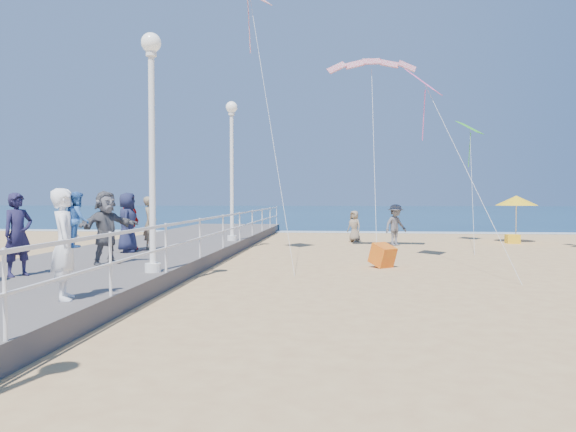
# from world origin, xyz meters

# --- Properties ---
(ground) EXTENTS (160.00, 160.00, 0.00)m
(ground) POSITION_xyz_m (0.00, 0.00, 0.00)
(ground) COLOR tan
(ground) RESTS_ON ground
(ocean) EXTENTS (160.00, 90.00, 0.05)m
(ocean) POSITION_xyz_m (0.00, 65.00, 0.01)
(ocean) COLOR #0C2D4C
(ocean) RESTS_ON ground
(surf_line) EXTENTS (160.00, 1.20, 0.04)m
(surf_line) POSITION_xyz_m (0.00, 20.50, 0.03)
(surf_line) COLOR white
(surf_line) RESTS_ON ground
(boardwalk) EXTENTS (5.00, 44.00, 0.40)m
(boardwalk) POSITION_xyz_m (-7.50, 0.00, 0.20)
(boardwalk) COLOR #66605C
(boardwalk) RESTS_ON ground
(railing) EXTENTS (0.05, 42.00, 0.55)m
(railing) POSITION_xyz_m (-5.05, 0.00, 1.25)
(railing) COLOR white
(railing) RESTS_ON boardwalk
(lamp_post_mid) EXTENTS (0.44, 0.44, 5.32)m
(lamp_post_mid) POSITION_xyz_m (-5.35, 0.00, 3.66)
(lamp_post_mid) COLOR white
(lamp_post_mid) RESTS_ON boardwalk
(lamp_post_far) EXTENTS (0.44, 0.44, 5.32)m
(lamp_post_far) POSITION_xyz_m (-5.35, 9.00, 3.66)
(lamp_post_far) COLOR white
(lamp_post_far) RESTS_ON boardwalk
(woman_holding_toddler) EXTENTS (0.67, 0.79, 1.83)m
(woman_holding_toddler) POSITION_xyz_m (-5.64, -3.42, 1.31)
(woman_holding_toddler) COLOR white
(woman_holding_toddler) RESTS_ON boardwalk
(toddler_held) EXTENTS (0.50, 0.55, 0.92)m
(toddler_held) POSITION_xyz_m (-5.49, -3.27, 1.71)
(toddler_held) COLOR #3168BB
(toddler_held) RESTS_ON boardwalk
(spectator_0) EXTENTS (0.68, 0.77, 1.78)m
(spectator_0) POSITION_xyz_m (-7.97, -0.92, 1.29)
(spectator_0) COLOR #1E1B3B
(spectator_0) RESTS_ON boardwalk
(spectator_3) EXTENTS (0.58, 1.11, 1.80)m
(spectator_3) POSITION_xyz_m (-7.84, 4.98, 1.30)
(spectator_3) COLOR red
(spectator_3) RESTS_ON boardwalk
(spectator_4) EXTENTS (0.76, 0.99, 1.81)m
(spectator_4) POSITION_xyz_m (-7.63, 4.28, 1.31)
(spectator_4) COLOR #1C203E
(spectator_4) RESTS_ON boardwalk
(spectator_5) EXTENTS (1.33, 1.75, 1.84)m
(spectator_5) POSITION_xyz_m (-7.01, 1.30, 1.32)
(spectator_5) COLOR #5B5B60
(spectator_5) RESTS_ON boardwalk
(spectator_6) EXTENTS (0.47, 0.66, 1.70)m
(spectator_6) POSITION_xyz_m (-7.27, 5.27, 1.25)
(spectator_6) COLOR #82745A
(spectator_6) RESTS_ON boardwalk
(beach_walker_a) EXTENTS (1.29, 1.22, 1.76)m
(beach_walker_a) POSITION_xyz_m (1.13, 12.08, 0.88)
(beach_walker_a) COLOR #59585D
(beach_walker_a) RESTS_ON ground
(beach_walker_c) EXTENTS (0.84, 0.81, 1.44)m
(beach_walker_c) POSITION_xyz_m (-0.59, 13.79, 0.72)
(beach_walker_c) COLOR gray
(beach_walker_c) RESTS_ON ground
(box_kite) EXTENTS (0.88, 0.90, 0.74)m
(box_kite) POSITION_xyz_m (0.06, 4.48, 0.30)
(box_kite) COLOR red
(box_kite) RESTS_ON ground
(beach_umbrella) EXTENTS (1.90, 1.90, 2.14)m
(beach_umbrella) POSITION_xyz_m (6.76, 14.29, 1.91)
(beach_umbrella) COLOR white
(beach_umbrella) RESTS_ON ground
(beach_chair_left) EXTENTS (0.55, 0.55, 0.40)m
(beach_chair_left) POSITION_xyz_m (6.43, 13.66, 0.20)
(beach_chair_left) COLOR yellow
(beach_chair_left) RESTS_ON ground
(kite_parafoil) EXTENTS (3.36, 0.94, 0.65)m
(kite_parafoil) POSITION_xyz_m (-0.07, 9.01, 7.11)
(kite_parafoil) COLOR red
(kite_diamond_pink) EXTENTS (1.28, 1.40, 0.73)m
(kite_diamond_pink) POSITION_xyz_m (1.39, 5.77, 5.65)
(kite_diamond_pink) COLOR #FF5DB7
(kite_diamond_green) EXTENTS (1.38, 1.44, 0.58)m
(kite_diamond_green) POSITION_xyz_m (4.50, 13.59, 5.16)
(kite_diamond_green) COLOR green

